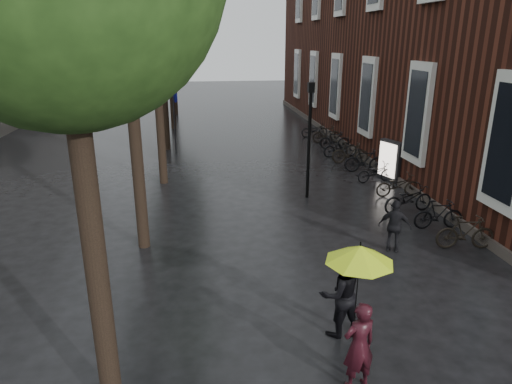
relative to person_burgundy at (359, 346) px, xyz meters
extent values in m
cube|color=#38160F|center=(10.53, 18.55, 5.20)|extent=(10.00, 33.00, 12.00)
cube|color=silver|center=(5.48, 4.55, 2.20)|extent=(0.25, 1.60, 3.60)
cube|color=black|center=(5.38, 4.55, 2.20)|extent=(0.10, 1.20, 3.00)
cube|color=silver|center=(5.48, 9.55, 2.20)|extent=(0.25, 1.60, 3.60)
cube|color=black|center=(5.38, 9.55, 2.20)|extent=(0.10, 1.20, 3.00)
cube|color=silver|center=(5.48, 14.55, 2.20)|extent=(0.25, 1.60, 3.60)
cube|color=black|center=(5.38, 14.55, 2.20)|extent=(0.10, 1.20, 3.00)
cube|color=silver|center=(5.48, 19.55, 2.20)|extent=(0.25, 1.60, 3.60)
cube|color=black|center=(5.38, 19.55, 2.20)|extent=(0.10, 1.20, 3.00)
cube|color=silver|center=(5.48, 24.55, 2.20)|extent=(0.25, 1.60, 3.60)
cube|color=black|center=(5.38, 24.55, 2.20)|extent=(0.10, 1.20, 3.00)
cube|color=silver|center=(5.48, 29.55, 2.20)|extent=(0.25, 1.60, 3.60)
cube|color=black|center=(5.38, 29.55, 2.20)|extent=(0.10, 1.20, 3.00)
cube|color=#3F3833|center=(5.63, 18.55, -0.65)|extent=(0.40, 33.00, 0.30)
cylinder|color=black|center=(-3.97, 0.05, 1.54)|extent=(0.32, 0.32, 4.68)
cylinder|color=black|center=(-4.07, 6.05, 1.46)|extent=(0.32, 0.32, 4.51)
cylinder|color=black|center=(-3.87, 12.05, 1.68)|extent=(0.32, 0.32, 4.95)
cylinder|color=black|center=(-4.02, 18.05, 1.40)|extent=(0.32, 0.32, 4.40)
cylinder|color=black|center=(-3.92, 24.05, 1.60)|extent=(0.32, 0.32, 4.79)
cylinder|color=black|center=(-3.97, 30.05, 1.49)|extent=(0.32, 0.32, 4.57)
imported|color=black|center=(0.00, 0.00, 0.00)|extent=(0.65, 0.50, 1.59)
imported|color=black|center=(0.13, 1.46, 0.09)|extent=(0.99, 0.86, 1.76)
cylinder|color=black|center=(0.16, 0.68, 0.56)|extent=(0.02, 0.02, 1.52)
cone|color=#D1F81A|center=(0.16, 0.68, 1.32)|extent=(1.19, 1.19, 0.30)
cylinder|color=black|center=(0.16, 0.68, 1.51)|extent=(0.02, 0.02, 0.08)
imported|color=black|center=(2.74, 4.83, -0.06)|extent=(0.93, 0.72, 1.47)
imported|color=black|center=(4.76, 4.72, -0.31)|extent=(1.67, 0.66, 0.98)
imported|color=black|center=(4.75, 6.15, -0.33)|extent=(1.56, 0.51, 0.93)
imported|color=black|center=(4.46, 7.60, -0.32)|extent=(1.88, 0.93, 0.95)
imported|color=black|center=(4.80, 9.21, -0.36)|extent=(1.66, 0.59, 0.87)
imported|color=black|center=(4.66, 11.01, -0.39)|extent=(1.61, 0.72, 0.82)
imported|color=black|center=(4.75, 12.50, -0.27)|extent=(1.80, 0.76, 1.05)
imported|color=black|center=(4.60, 14.00, -0.28)|extent=(1.76, 0.77, 1.02)
imported|color=black|center=(4.53, 15.29, -0.33)|extent=(1.82, 0.81, 0.93)
imported|color=black|center=(4.76, 17.00, -0.32)|extent=(1.65, 0.72, 0.96)
imported|color=black|center=(4.76, 18.53, -0.30)|extent=(1.67, 0.52, 1.00)
imported|color=black|center=(4.48, 20.13, -0.37)|extent=(1.70, 0.79, 0.86)
cube|color=black|center=(5.30, 11.12, 0.04)|extent=(0.23, 1.11, 1.68)
cube|color=white|center=(5.17, 11.12, 0.09)|extent=(0.04, 0.94, 1.38)
cylinder|color=black|center=(1.47, 9.53, 1.14)|extent=(0.12, 0.12, 3.88)
cube|color=black|center=(1.47, 9.53, 3.18)|extent=(0.21, 0.21, 0.34)
sphere|color=#FFE5B2|center=(1.47, 9.53, 3.18)|extent=(0.17, 0.17, 0.17)
cylinder|color=#262628|center=(-3.56, 17.41, 0.60)|extent=(0.07, 0.07, 2.80)
cylinder|color=#0C1186|center=(-3.45, 17.41, 2.01)|extent=(0.03, 0.56, 0.56)
camera|label=1|loc=(-2.49, -5.96, 4.75)|focal=32.00mm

